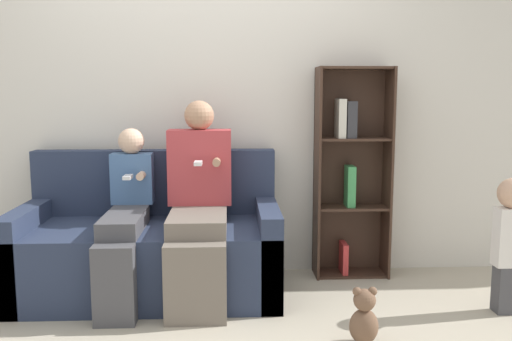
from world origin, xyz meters
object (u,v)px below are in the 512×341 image
Objects in this scene: toddler_standing at (510,236)px; bookshelf at (350,169)px; child_seated at (125,216)px; adult_seated at (198,198)px; couch at (151,249)px; teddy_bear at (364,317)px.

toddler_standing is 1.17m from bookshelf.
child_seated is 1.32× the size of toddler_standing.
adult_seated is 0.85× the size of bookshelf.
toddler_standing is at bearing -11.30° from couch.
child_seated is 1.61m from teddy_bear.
child_seated is 0.72× the size of bookshelf.
couch reaches higher than toddler_standing.
child_seated is (-0.14, -0.14, 0.26)m from couch.
toddler_standing is (2.24, -0.45, 0.18)m from couch.
toddler_standing is at bearing -43.46° from bookshelf.
couch is at bearing 164.85° from adult_seated.
teddy_bear is at bearing -158.78° from toddler_standing.
teddy_bear is at bearing -26.27° from child_seated.
child_seated is 1.64m from bookshelf.
toddler_standing reaches higher than teddy_bear.
bookshelf is at bearing 16.91° from child_seated.
child_seated is at bearing -173.57° from adult_seated.
bookshelf is (-0.82, 0.78, 0.30)m from toddler_standing.
teddy_bear is at bearing -33.45° from couch.
couch is 1.54m from bookshelf.
child_seated reaches higher than toddler_standing.
child_seated is at bearing -133.44° from couch.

